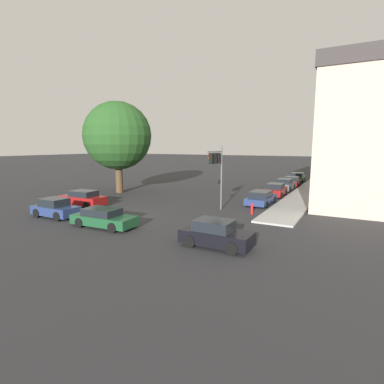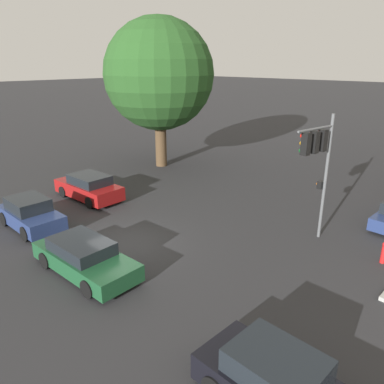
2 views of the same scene
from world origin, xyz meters
The scene contains 15 objects.
ground_plane centered at (0.00, 0.00, 0.00)m, with size 300.00×300.00×0.00m, color #28282B.
sidewalk_strip centered at (11.03, 33.58, 0.07)m, with size 3.00×60.00×0.14m.
rowhouse_backdrop centered at (16.37, 20.25, 6.31)m, with size 8.03×24.08×12.92m.
street_tree centered at (-8.92, 9.89, 6.75)m, with size 7.97×7.97×10.76m.
traffic_signal centered at (5.62, 5.94, 4.06)m, with size 0.59×2.51×5.64m.
crossing_car_0 centered at (9.39, -2.49, 0.72)m, with size 4.03×1.92×1.52m.
crossing_car_1 centered at (-6.31, 2.01, 0.70)m, with size 4.53×2.16×1.48m.
crossing_car_2 centered at (-4.72, -2.14, 0.71)m, with size 3.90×1.90×1.50m.
crossing_car_3 centered at (0.80, -2.44, 0.63)m, with size 4.79×2.14×1.31m.
parked_car_0 centered at (8.18, 10.90, 0.62)m, with size 2.09×4.64×1.30m.
parked_car_1 centered at (8.28, 16.26, 0.69)m, with size 2.04×4.02×1.45m.
parked_car_2 centered at (8.35, 21.10, 0.72)m, with size 2.04×3.96×1.51m.
parked_car_3 centered at (8.33, 25.68, 0.65)m, with size 2.08×3.85×1.36m.
parked_car_4 centered at (8.11, 31.49, 0.68)m, with size 2.14×4.41×1.45m.
fire_hydrant centered at (8.72, 6.32, 0.49)m, with size 0.22×0.22×0.92m.
Camera 1 is at (16.00, -17.36, 5.65)m, focal length 28.00 mm.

